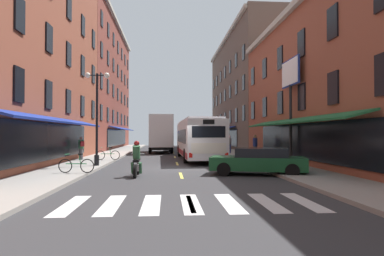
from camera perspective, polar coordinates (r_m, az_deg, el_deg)
ground_plane at (r=19.60m, az=-2.29°, el=-6.96°), size 34.80×80.00×0.10m
lane_centre_dashes at (r=19.35m, az=-2.26°, el=-6.88°), size 0.14×73.90×0.01m
crosswalk_near at (r=9.71m, az=-0.24°, el=-12.67°), size 7.10×2.80×0.01m
sidewalk_left at (r=20.27m, az=-19.31°, el=-6.36°), size 3.00×80.00×0.14m
sidewalk_right at (r=20.65m, az=14.41°, el=-6.29°), size 3.00×80.00×0.14m
storefront_row_left at (r=26.84m, az=-28.21°, el=10.99°), size 9.44×79.90×17.06m
storefront_row_right at (r=26.51m, az=23.11°, el=8.30°), size 9.44×79.90×15.34m
billboard_sign at (r=22.11m, az=16.37°, el=7.16°), size 0.40×2.80×6.55m
transit_bus at (r=26.11m, az=0.96°, el=-1.83°), size 2.85×11.69×3.07m
box_truck at (r=35.94m, az=-5.33°, el=-1.01°), size 2.67×7.62×3.92m
sedan_near at (r=46.32m, az=-4.90°, el=-2.64°), size 2.10×4.82×1.38m
sedan_mid at (r=16.61m, az=11.23°, el=-5.50°), size 4.82×3.05×1.30m
motorcycle_rider at (r=15.91m, az=-9.38°, el=-5.56°), size 0.62×2.07×1.66m
bicycle_near at (r=16.80m, az=-19.04°, el=-5.99°), size 1.71×0.48×0.91m
bicycle_mid at (r=24.74m, az=-14.10°, el=-4.43°), size 1.71×0.48×0.91m
pedestrian_near at (r=25.37m, az=-18.30°, el=-3.17°), size 0.46×0.52×1.65m
pedestrian_mid at (r=27.55m, az=10.66°, el=-2.94°), size 0.36×0.36×1.77m
pedestrian_far at (r=33.29m, az=6.39°, el=-2.69°), size 0.36×0.36×1.71m
street_lamp_twin at (r=20.44m, az=-15.83°, el=2.31°), size 1.42×0.32×5.45m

